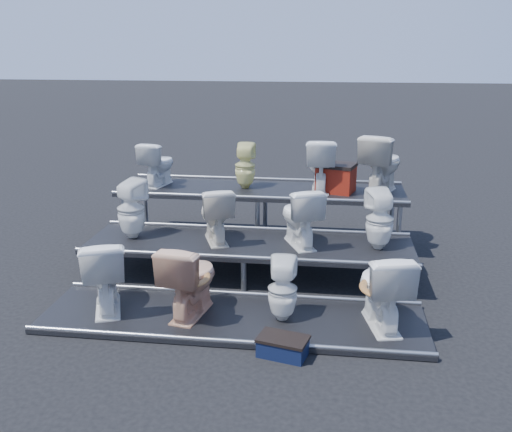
# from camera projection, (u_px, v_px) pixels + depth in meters

# --- Properties ---
(ground) EXTENTS (80.00, 80.00, 0.00)m
(ground) POSITION_uv_depth(u_px,v_px,m) (249.00, 275.00, 7.52)
(ground) COLOR black
(ground) RESTS_ON ground
(tier_front) EXTENTS (4.20, 1.20, 0.06)m
(tier_front) POSITION_uv_depth(u_px,v_px,m) (232.00, 318.00, 6.27)
(tier_front) COLOR black
(tier_front) RESTS_ON ground
(tier_mid) EXTENTS (4.20, 1.20, 0.46)m
(tier_mid) POSITION_uv_depth(u_px,v_px,m) (249.00, 259.00, 7.45)
(tier_mid) COLOR black
(tier_mid) RESTS_ON ground
(tier_back) EXTENTS (4.20, 1.20, 0.86)m
(tier_back) POSITION_uv_depth(u_px,v_px,m) (261.00, 216.00, 8.62)
(tier_back) COLOR black
(tier_back) RESTS_ON ground
(toilet_0) EXTENTS (0.74, 0.94, 0.85)m
(toilet_0) POSITION_uv_depth(u_px,v_px,m) (105.00, 274.00, 6.32)
(toilet_0) COLOR white
(toilet_0) RESTS_ON tier_front
(toilet_1) EXTENTS (0.61, 0.89, 0.84)m
(toilet_1) POSITION_uv_depth(u_px,v_px,m) (190.00, 278.00, 6.20)
(toilet_1) COLOR #DBA47F
(toilet_1) RESTS_ON tier_front
(toilet_2) EXTENTS (0.32, 0.33, 0.70)m
(toilet_2) POSITION_uv_depth(u_px,v_px,m) (283.00, 289.00, 6.09)
(toilet_2) COLOR white
(toilet_2) RESTS_ON tier_front
(toilet_3) EXTENTS (0.64, 0.91, 0.85)m
(toilet_3) POSITION_uv_depth(u_px,v_px,m) (383.00, 288.00, 5.94)
(toilet_3) COLOR white
(toilet_3) RESTS_ON tier_front
(toilet_4) EXTENTS (0.47, 0.47, 0.78)m
(toilet_4) POSITION_uv_depth(u_px,v_px,m) (131.00, 209.00, 7.47)
(toilet_4) COLOR white
(toilet_4) RESTS_ON tier_mid
(toilet_5) EXTENTS (0.64, 0.81, 0.73)m
(toilet_5) POSITION_uv_depth(u_px,v_px,m) (215.00, 214.00, 7.33)
(toilet_5) COLOR silver
(toilet_5) RESTS_ON tier_mid
(toilet_6) EXTENTS (0.69, 0.86, 0.76)m
(toilet_6) POSITION_uv_depth(u_px,v_px,m) (300.00, 216.00, 7.19)
(toilet_6) COLOR white
(toilet_6) RESTS_ON tier_mid
(toilet_7) EXTENTS (0.42, 0.43, 0.76)m
(toilet_7) POSITION_uv_depth(u_px,v_px,m) (380.00, 219.00, 7.07)
(toilet_7) COLOR white
(toilet_7) RESTS_ON tier_mid
(toilet_8) EXTENTS (0.51, 0.72, 0.66)m
(toilet_8) POSITION_uv_depth(u_px,v_px,m) (158.00, 164.00, 8.60)
(toilet_8) COLOR white
(toilet_8) RESTS_ON tier_back
(toilet_9) EXTENTS (0.30, 0.31, 0.67)m
(toilet_9) POSITION_uv_depth(u_px,v_px,m) (245.00, 166.00, 8.43)
(toilet_9) COLOR #EAE695
(toilet_9) RESTS_ON tier_back
(toilet_10) EXTENTS (0.45, 0.76, 0.77)m
(toilet_10) POSITION_uv_depth(u_px,v_px,m) (321.00, 165.00, 8.28)
(toilet_10) COLOR white
(toilet_10) RESTS_ON tier_back
(toilet_11) EXTENTS (0.76, 0.95, 0.85)m
(toilet_11) POSITION_uv_depth(u_px,v_px,m) (382.00, 163.00, 8.16)
(toilet_11) COLOR silver
(toilet_11) RESTS_ON tier_back
(red_crate) EXTENTS (0.60, 0.53, 0.37)m
(red_crate) POSITION_uv_depth(u_px,v_px,m) (336.00, 179.00, 8.26)
(red_crate) COLOR maroon
(red_crate) RESTS_ON tier_back
(step_stool) EXTENTS (0.52, 0.38, 0.17)m
(step_stool) POSITION_uv_depth(u_px,v_px,m) (283.00, 348.00, 5.56)
(step_stool) COLOR black
(step_stool) RESTS_ON ground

